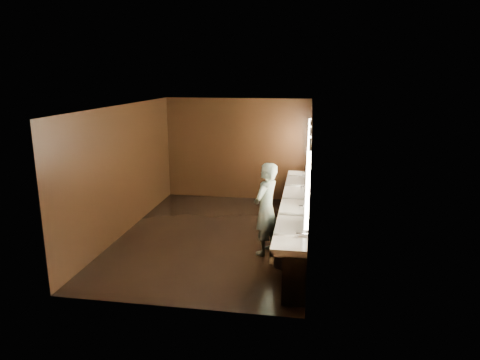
% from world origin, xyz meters
% --- Properties ---
extents(floor, '(6.00, 6.00, 0.00)m').
position_xyz_m(floor, '(0.00, 0.00, 0.00)').
color(floor, black).
rests_on(floor, ground).
extents(ceiling, '(4.00, 6.00, 0.02)m').
position_xyz_m(ceiling, '(0.00, 0.00, 2.80)').
color(ceiling, '#2D2D2B').
rests_on(ceiling, wall_back).
extents(wall_back, '(4.00, 0.02, 2.80)m').
position_xyz_m(wall_back, '(0.00, 3.00, 1.40)').
color(wall_back, black).
rests_on(wall_back, floor).
extents(wall_front, '(4.00, 0.02, 2.80)m').
position_xyz_m(wall_front, '(0.00, -3.00, 1.40)').
color(wall_front, black).
rests_on(wall_front, floor).
extents(wall_left, '(0.02, 6.00, 2.80)m').
position_xyz_m(wall_left, '(-2.00, 0.00, 1.40)').
color(wall_left, black).
rests_on(wall_left, floor).
extents(wall_right, '(0.02, 6.00, 2.80)m').
position_xyz_m(wall_right, '(2.00, 0.00, 1.40)').
color(wall_right, black).
rests_on(wall_right, floor).
extents(sink_counter, '(0.55, 5.40, 1.01)m').
position_xyz_m(sink_counter, '(1.79, 0.00, 0.50)').
color(sink_counter, black).
rests_on(sink_counter, floor).
extents(mirror_band, '(0.06, 5.03, 1.15)m').
position_xyz_m(mirror_band, '(1.98, -0.00, 1.75)').
color(mirror_band, '#FFEBC4').
rests_on(mirror_band, wall_right).
extents(person, '(0.67, 0.78, 1.81)m').
position_xyz_m(person, '(1.19, -0.74, 0.91)').
color(person, '#86BBC7').
rests_on(person, floor).
extents(trash_bin, '(0.45, 0.45, 0.55)m').
position_xyz_m(trash_bin, '(1.58, -1.30, 0.28)').
color(trash_bin, black).
rests_on(trash_bin, floor).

